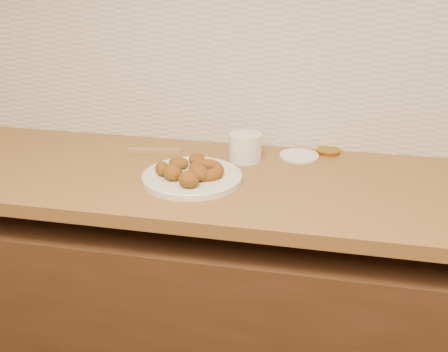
% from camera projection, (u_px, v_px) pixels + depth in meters
% --- Properties ---
extents(wall_back, '(4.00, 0.02, 2.70)m').
position_uv_depth(wall_back, '(338.00, 11.00, 1.62)').
color(wall_back, tan).
rests_on(wall_back, ground).
extents(base_cabinet, '(3.60, 0.60, 0.77)m').
position_uv_depth(base_cabinet, '(312.00, 326.00, 1.72)').
color(base_cabinet, '#4E2E1C').
rests_on(base_cabinet, floor).
extents(butcher_block, '(2.30, 0.62, 0.04)m').
position_uv_depth(butcher_block, '(114.00, 172.00, 1.65)').
color(butcher_block, olive).
rests_on(butcher_block, base_cabinet).
extents(backsplash, '(3.60, 0.02, 0.60)m').
position_uv_depth(backsplash, '(334.00, 60.00, 1.67)').
color(backsplash, beige).
rests_on(backsplash, wall_back).
extents(donut_plate, '(0.29, 0.29, 0.02)m').
position_uv_depth(donut_plate, '(192.00, 177.00, 1.54)').
color(donut_plate, silver).
rests_on(donut_plate, butcher_block).
extents(ring_donut, '(0.15, 0.15, 0.05)m').
position_uv_depth(ring_donut, '(206.00, 170.00, 1.52)').
color(ring_donut, brown).
rests_on(ring_donut, donut_plate).
extents(fried_dough_chunks, '(0.19, 0.24, 0.05)m').
position_uv_depth(fried_dough_chunks, '(184.00, 170.00, 1.51)').
color(fried_dough_chunks, brown).
rests_on(fried_dough_chunks, donut_plate).
extents(plastic_tub, '(0.11, 0.11, 0.09)m').
position_uv_depth(plastic_tub, '(245.00, 147.00, 1.67)').
color(plastic_tub, white).
rests_on(plastic_tub, butcher_block).
extents(tub_lid, '(0.15, 0.15, 0.01)m').
position_uv_depth(tub_lid, '(299.00, 156.00, 1.71)').
color(tub_lid, white).
rests_on(tub_lid, butcher_block).
extents(brass_jar_lid, '(0.10, 0.10, 0.01)m').
position_uv_depth(brass_jar_lid, '(329.00, 151.00, 1.74)').
color(brass_jar_lid, '#A4711F').
rests_on(brass_jar_lid, butcher_block).
extents(wooden_utensil, '(0.18, 0.05, 0.01)m').
position_uv_depth(wooden_utensil, '(155.00, 151.00, 1.75)').
color(wooden_utensil, '#98734E').
rests_on(wooden_utensil, butcher_block).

